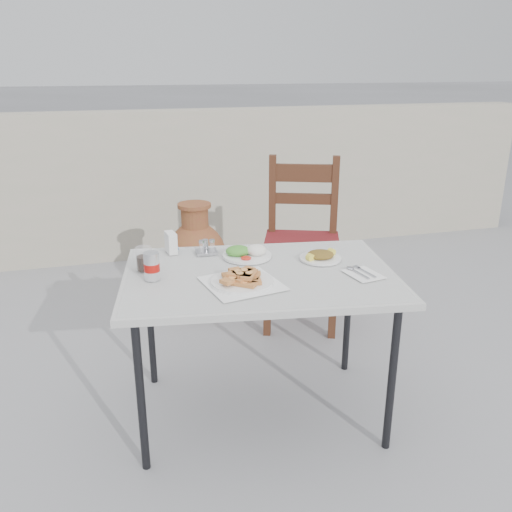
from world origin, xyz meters
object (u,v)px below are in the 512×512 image
object	(u,v)px
condiment_caddy	(206,249)
chair	(302,240)
cola_glass	(144,260)
salad_rice_plate	(247,253)
soda_can	(152,266)
pide_plate	(242,278)
terracotta_urn	(196,261)
napkin_holder	(171,243)
salad_chopped_plate	(320,256)
cafe_table	(260,283)

from	to	relation	value
condiment_caddy	chair	world-z (taller)	chair
cola_glass	salad_rice_plate	bearing A→B (deg)	5.19
soda_can	cola_glass	xyz separation A→B (m)	(-0.02, 0.12, -0.01)
pide_plate	terracotta_urn	distance (m)	1.39
napkin_holder	terracotta_urn	world-z (taller)	napkin_holder
soda_can	pide_plate	bearing A→B (deg)	-22.77
chair	terracotta_urn	size ratio (longest dim) A/B	1.43
terracotta_urn	salad_chopped_plate	bearing A→B (deg)	-70.95
condiment_caddy	chair	distance (m)	0.93
soda_can	terracotta_urn	size ratio (longest dim) A/B	0.16
salad_rice_plate	soda_can	bearing A→B (deg)	-159.87
salad_rice_plate	cola_glass	distance (m)	0.47
pide_plate	soda_can	xyz separation A→B (m)	(-0.35, 0.15, 0.03)
condiment_caddy	pide_plate	bearing A→B (deg)	-79.94
salad_rice_plate	napkin_holder	size ratio (longest dim) A/B	2.29
cafe_table	chair	distance (m)	1.03
pide_plate	cafe_table	bearing A→B (deg)	45.44
salad_chopped_plate	chair	xyz separation A→B (m)	(0.21, 0.80, -0.19)
pide_plate	chair	bearing A→B (deg)	57.69
salad_rice_plate	condiment_caddy	size ratio (longest dim) A/B	2.23
napkin_holder	chair	bearing A→B (deg)	23.11
pide_plate	condiment_caddy	distance (m)	0.41
terracotta_urn	salad_rice_plate	bearing A→B (deg)	-85.66
napkin_holder	soda_can	bearing A→B (deg)	-118.96
salad_chopped_plate	napkin_holder	bearing A→B (deg)	156.89
cafe_table	terracotta_urn	distance (m)	1.27
cafe_table	cola_glass	world-z (taller)	cola_glass
salad_rice_plate	soda_can	distance (m)	0.48
cafe_table	pide_plate	size ratio (longest dim) A/B	3.73
salad_rice_plate	condiment_caddy	world-z (taller)	condiment_caddy
cola_glass	condiment_caddy	bearing A→B (deg)	24.94
napkin_holder	salad_rice_plate	bearing A→B (deg)	-33.36
terracotta_urn	soda_can	bearing A→B (deg)	-107.30
salad_chopped_plate	soda_can	world-z (taller)	soda_can
salad_chopped_plate	chair	size ratio (longest dim) A/B	0.19
cafe_table	salad_rice_plate	xyz separation A→B (m)	(-0.00, 0.20, 0.07)
cafe_table	chair	bearing A→B (deg)	59.44
pide_plate	salad_chopped_plate	distance (m)	0.46
soda_can	cola_glass	bearing A→B (deg)	100.53
salad_chopped_plate	napkin_holder	size ratio (longest dim) A/B	1.92
condiment_caddy	chair	bearing A→B (deg)	39.87
cafe_table	terracotta_urn	size ratio (longest dim) A/B	1.76
pide_plate	napkin_holder	bearing A→B (deg)	116.48
cola_glass	pide_plate	bearing A→B (deg)	-35.78
pide_plate	condiment_caddy	bearing A→B (deg)	100.06
salad_chopped_plate	napkin_holder	distance (m)	0.70
condiment_caddy	terracotta_urn	world-z (taller)	condiment_caddy
chair	pide_plate	bearing A→B (deg)	-101.59
salad_chopped_plate	condiment_caddy	xyz separation A→B (m)	(-0.49, 0.22, 0.01)
salad_chopped_plate	condiment_caddy	bearing A→B (deg)	155.77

